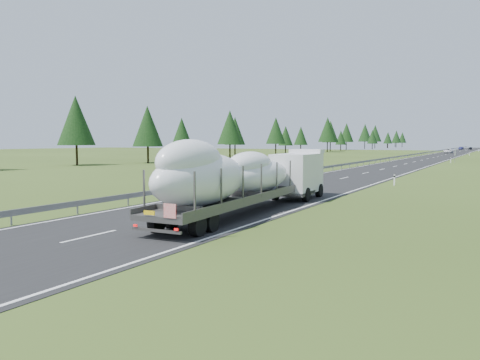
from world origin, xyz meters
The scene contains 10 objects.
ground centered at (0.00, 0.00, 0.00)m, with size 400.00×400.00×0.00m, color #314517.
road_surface centered at (0.00, 100.00, 0.01)m, with size 10.00×400.00×0.02m, color black.
guardrail centered at (-5.30, 99.94, 0.60)m, with size 0.10×400.00×0.76m.
marker_posts centered at (6.50, 155.00, 0.54)m, with size 0.13×350.08×1.00m.
highway_sign centered at (7.20, 80.00, 1.81)m, with size 0.08×0.90×2.60m.
tree_line_left centered at (-44.50, 137.43, 6.99)m, with size 13.51×343.85×12.65m.
boat_truck centered at (2.60, 9.02, 2.11)m, with size 3.49×18.64×4.14m.
distant_van centered at (-1.18, 153.46, 0.76)m, with size 2.52×5.46×1.52m, color silver.
distant_car_dark centered at (0.98, 227.36, 0.64)m, with size 1.52×3.77×1.29m, color black.
distant_car_blue centered at (-2.45, 220.36, 0.70)m, with size 1.47×4.23×1.39m, color #16173F.
Camera 1 is at (15.22, -13.86, 4.06)m, focal length 35.00 mm.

